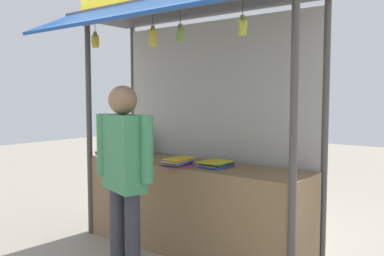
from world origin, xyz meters
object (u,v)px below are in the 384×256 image
(magazine_stack_right, at_px, (111,154))
(magazine_stack_back_right, at_px, (216,164))
(banana_bunch_inner_right, at_px, (153,38))
(banana_bunch_rightmost, at_px, (180,34))
(magazine_stack_back_left, at_px, (178,162))
(banana_bunch_leftmost, at_px, (95,41))
(water_bottle_far_right, at_px, (137,143))
(vendor_person, at_px, (124,165))
(water_bottle_left, at_px, (143,142))
(water_bottle_front_right, at_px, (146,142))
(banana_bunch_inner_left, at_px, (243,27))

(magazine_stack_right, height_order, magazine_stack_back_right, magazine_stack_right)
(banana_bunch_inner_right, relative_size, banana_bunch_rightmost, 1.06)
(magazine_stack_back_right, bearing_deg, magazine_stack_right, -171.37)
(magazine_stack_back_left, height_order, banana_bunch_rightmost, banana_bunch_rightmost)
(magazine_stack_back_right, bearing_deg, banana_bunch_leftmost, -162.78)
(magazine_stack_back_right, xyz_separation_m, banana_bunch_leftmost, (-1.23, -0.38, 1.19))
(magazine_stack_back_left, relative_size, banana_bunch_inner_right, 1.09)
(water_bottle_far_right, height_order, vendor_person, vendor_person)
(water_bottle_far_right, relative_size, water_bottle_left, 1.06)
(magazine_stack_right, relative_size, banana_bunch_rightmost, 1.12)
(banana_bunch_inner_right, bearing_deg, water_bottle_front_right, 138.37)
(water_bottle_far_right, height_order, banana_bunch_rightmost, banana_bunch_rightmost)
(magazine_stack_back_left, height_order, vendor_person, vendor_person)
(banana_bunch_inner_left, bearing_deg, banana_bunch_rightmost, 179.83)
(banana_bunch_inner_left, bearing_deg, vendor_person, -147.90)
(banana_bunch_inner_left, distance_m, banana_bunch_rightmost, 0.61)
(banana_bunch_rightmost, distance_m, vendor_person, 1.21)
(magazine_stack_back_left, height_order, magazine_stack_right, magazine_stack_back_left)
(banana_bunch_rightmost, xyz_separation_m, vendor_person, (-0.18, -0.50, -1.08))
(banana_bunch_leftmost, bearing_deg, magazine_stack_back_right, 17.22)
(water_bottle_left, distance_m, vendor_person, 1.45)
(banana_bunch_inner_left, xyz_separation_m, vendor_person, (-0.79, -0.50, -1.08))
(magazine_stack_right, bearing_deg, water_bottle_far_right, 78.91)
(banana_bunch_rightmost, relative_size, vendor_person, 0.17)
(vendor_person, bearing_deg, water_bottle_front_right, 144.79)
(water_bottle_left, relative_size, banana_bunch_inner_right, 0.93)
(water_bottle_front_right, relative_size, banana_bunch_rightmost, 1.06)
(water_bottle_front_right, xyz_separation_m, water_bottle_left, (-0.10, 0.05, -0.01))
(banana_bunch_inner_right, bearing_deg, banana_bunch_leftmost, -179.97)
(water_bottle_front_right, relative_size, magazine_stack_right, 0.95)
(banana_bunch_leftmost, bearing_deg, water_bottle_left, 86.97)
(magazine_stack_back_left, bearing_deg, water_bottle_far_right, 159.55)
(water_bottle_far_right, distance_m, banana_bunch_inner_right, 1.40)
(magazine_stack_back_right, bearing_deg, vendor_person, -108.65)
(magazine_stack_back_left, distance_m, banana_bunch_inner_right, 1.17)
(water_bottle_far_right, bearing_deg, banana_bunch_leftmost, -95.57)
(magazine_stack_back_right, relative_size, banana_bunch_inner_left, 1.10)
(water_bottle_front_right, xyz_separation_m, magazine_stack_back_right, (1.10, -0.21, -0.11))
(magazine_stack_back_right, distance_m, vendor_person, 0.93)
(magazine_stack_back_left, distance_m, banana_bunch_rightmost, 1.18)
(magazine_stack_right, distance_m, vendor_person, 1.18)
(magazine_stack_back_right, height_order, banana_bunch_inner_right, banana_bunch_inner_right)
(banana_bunch_inner_left, bearing_deg, magazine_stack_right, 173.72)
(water_bottle_far_right, relative_size, banana_bunch_rightmost, 1.04)
(water_bottle_front_right, distance_m, banana_bunch_inner_right, 1.38)
(water_bottle_left, xyz_separation_m, vendor_person, (0.90, -1.14, -0.02))
(magazine_stack_back_left, height_order, magazine_stack_back_right, magazine_stack_back_left)
(water_bottle_front_right, height_order, magazine_stack_back_right, water_bottle_front_right)
(water_bottle_left, xyz_separation_m, magazine_stack_right, (-0.05, -0.45, -0.09))
(magazine_stack_back_right, xyz_separation_m, banana_bunch_inner_right, (-0.43, -0.38, 1.16))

